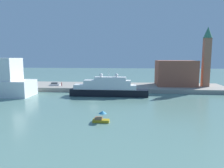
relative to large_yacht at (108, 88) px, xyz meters
name	(u,v)px	position (x,y,z in m)	size (l,w,h in m)	color
ground	(94,101)	(-3.77, -8.88, -2.98)	(400.00, 400.00, 0.00)	slate
quay_dock	(104,87)	(-3.77, 17.86, -2.11)	(110.00, 21.48, 1.75)	gray
large_yacht	(108,88)	(0.00, 0.00, 0.00)	(29.70, 4.30, 10.70)	black
small_motorboat	(101,118)	(1.97, -31.22, -1.94)	(3.81, 1.83, 2.71)	#B7991E
harbor_building	(175,73)	(29.37, 19.98, 4.53)	(17.32, 13.66, 11.53)	#93513D
bell_tower	(207,54)	(42.12, 17.77, 13.09)	(3.84, 3.84, 26.24)	#9E664C
parked_car	(55,84)	(-26.29, 14.13, -0.62)	(4.58, 1.67, 1.43)	silver
person_figure	(62,84)	(-22.77, 13.26, -0.39)	(0.36, 0.36, 1.81)	maroon
mooring_bollard	(117,87)	(2.83, 8.38, -0.82)	(0.36, 0.36, 0.82)	black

